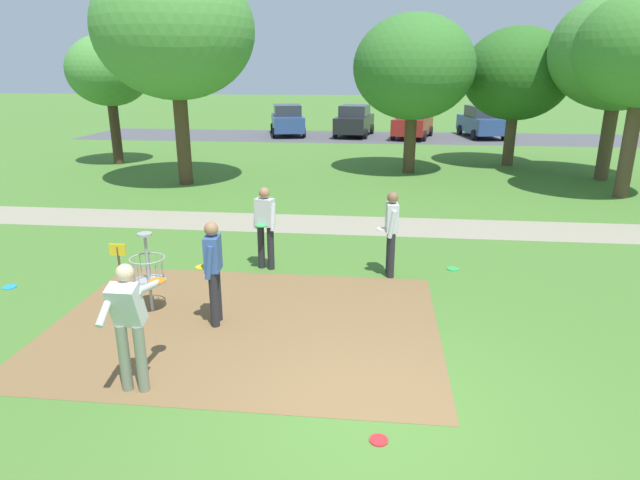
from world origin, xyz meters
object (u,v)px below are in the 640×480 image
(player_waiting_right, at_px, (213,267))
(parked_car_center_left, at_px, (354,121))
(frisbee_mid_grass, at_px, (9,287))
(player_waiting_left, at_px, (391,229))
(parked_car_leftmost, at_px, (287,120))
(tree_far_center, at_px, (414,68))
(parked_car_rightmost, at_px, (482,122))
(player_throwing, at_px, (265,223))
(tree_mid_center, at_px, (621,51))
(parked_car_center_right, at_px, (413,122))
(frisbee_by_tee, at_px, (379,440))
(tree_far_left, at_px, (109,71))
(player_foreground_watching, at_px, (129,320))
(frisbee_near_basket, at_px, (453,269))
(disc_golf_basket, at_px, (145,269))
(tree_near_left, at_px, (174,31))
(tree_near_right, at_px, (517,74))

(player_waiting_right, height_order, parked_car_center_left, parked_car_center_left)
(frisbee_mid_grass, bearing_deg, player_waiting_left, 11.19)
(parked_car_leftmost, bearing_deg, tree_far_center, -59.85)
(parked_car_leftmost, height_order, parked_car_rightmost, same)
(player_waiting_left, distance_m, parked_car_leftmost, 23.80)
(parked_car_leftmost, bearing_deg, frisbee_mid_grass, -92.88)
(player_throwing, bearing_deg, tree_mid_center, 44.93)
(frisbee_mid_grass, relative_size, parked_car_center_right, 0.06)
(player_waiting_right, bearing_deg, frisbee_by_tee, -44.93)
(tree_far_left, relative_size, tree_far_center, 0.89)
(parked_car_leftmost, bearing_deg, tree_mid_center, -41.80)
(player_foreground_watching, bearing_deg, frisbee_near_basket, 46.43)
(frisbee_by_tee, bearing_deg, player_waiting_left, 87.84)
(disc_golf_basket, distance_m, player_waiting_right, 1.35)
(disc_golf_basket, height_order, player_throwing, player_throwing)
(frisbee_by_tee, distance_m, parked_car_center_left, 28.16)
(tree_far_left, distance_m, parked_car_center_right, 17.07)
(player_waiting_right, bearing_deg, frisbee_mid_grass, 166.94)
(frisbee_mid_grass, bearing_deg, frisbee_near_basket, 12.59)
(tree_far_left, height_order, parked_car_rightmost, tree_far_left)
(disc_golf_basket, relative_size, frisbee_by_tee, 6.61)
(frisbee_mid_grass, distance_m, parked_car_center_right, 25.47)
(player_waiting_right, distance_m, frisbee_near_basket, 5.14)
(player_foreground_watching, distance_m, tree_near_left, 13.77)
(player_foreground_watching, bearing_deg, tree_mid_center, 53.01)
(frisbee_mid_grass, relative_size, parked_car_rightmost, 0.06)
(player_throwing, bearing_deg, parked_car_center_left, 88.19)
(frisbee_mid_grass, distance_m, tree_near_left, 10.89)
(tree_mid_center, relative_size, parked_car_leftmost, 1.46)
(frisbee_mid_grass, distance_m, tree_near_right, 19.65)
(parked_car_leftmost, xyz_separation_m, parked_car_center_left, (4.13, 0.00, 0.00))
(player_waiting_left, relative_size, tree_far_left, 0.32)
(frisbee_near_basket, xyz_separation_m, frisbee_by_tee, (-1.50, -5.53, 0.00))
(tree_far_left, xyz_separation_m, parked_car_center_left, (9.71, 11.05, -2.91))
(parked_car_rightmost, bearing_deg, player_waiting_right, -108.56)
(tree_near_right, xyz_separation_m, tree_far_center, (-4.28, -2.15, 0.26))
(player_foreground_watching, distance_m, parked_car_leftmost, 27.55)
(parked_car_rightmost, bearing_deg, tree_far_left, -146.99)
(tree_near_left, xyz_separation_m, tree_far_left, (-4.39, 3.82, -1.30))
(player_throwing, xyz_separation_m, player_waiting_right, (-0.30, -2.54, 0.00))
(player_waiting_left, height_order, tree_far_center, tree_far_center)
(parked_car_center_right, bearing_deg, player_foreground_watching, -100.52)
(player_foreground_watching, relative_size, tree_far_left, 0.32)
(parked_car_rightmost, bearing_deg, frisbee_mid_grass, -117.72)
(player_foreground_watching, bearing_deg, parked_car_center_left, 86.87)
(tree_far_left, bearing_deg, parked_car_center_right, 38.38)
(tree_near_left, relative_size, parked_car_center_left, 1.69)
(parked_car_rightmost, bearing_deg, parked_car_center_left, -178.53)
(player_waiting_left, distance_m, player_waiting_right, 3.72)
(tree_near_right, bearing_deg, player_waiting_right, -116.88)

